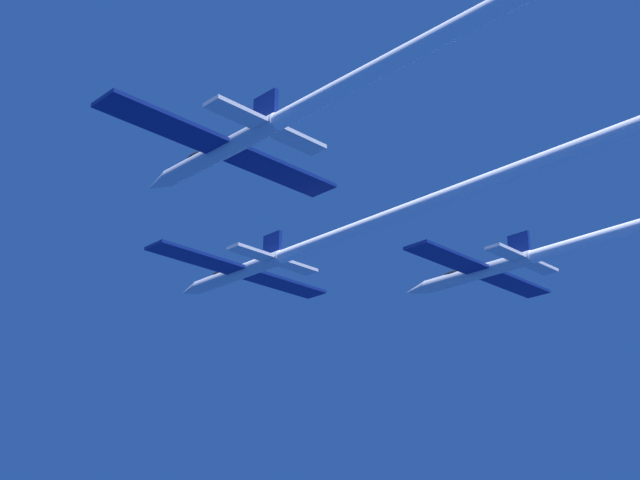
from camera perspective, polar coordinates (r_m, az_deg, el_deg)
jet_lead at (r=72.17m, az=3.33°, el=1.06°), size 20.24×61.91×3.35m
jet_left_wing at (r=54.54m, az=2.90°, el=10.67°), size 20.24×55.01×3.35m
jet_right_wing at (r=79.46m, az=17.79°, el=0.16°), size 20.24×52.20×3.35m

